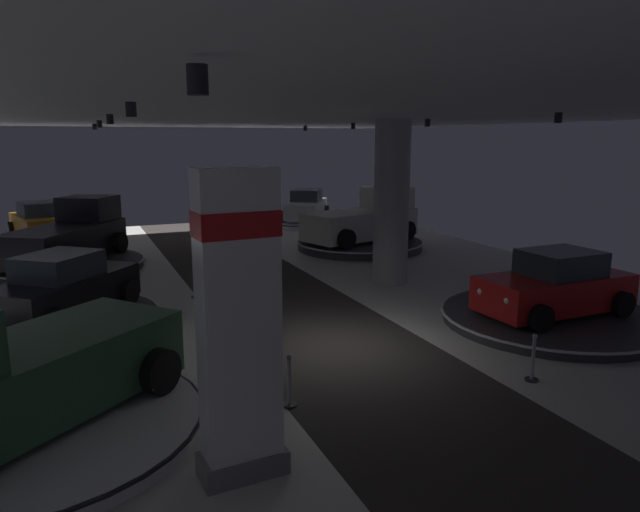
# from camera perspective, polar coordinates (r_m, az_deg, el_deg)

# --- Properties ---
(ground) EXTENTS (24.00, 44.00, 0.06)m
(ground) POSITION_cam_1_polar(r_m,az_deg,el_deg) (14.02, 1.67, -9.01)
(ground) COLOR silver
(ceiling_with_spotlights) EXTENTS (24.00, 44.00, 0.39)m
(ceiling_with_spotlights) POSITION_cam_1_polar(r_m,az_deg,el_deg) (13.14, 1.81, 14.39)
(ceiling_with_spotlights) COLOR silver
(column_right) EXTENTS (1.20, 1.20, 5.50)m
(column_right) POSITION_cam_1_polar(r_m,az_deg,el_deg) (19.74, 7.05, 5.23)
(column_right) COLOR #ADADB2
(column_right) RESTS_ON ground
(brand_sign_pylon) EXTENTS (1.30, 0.73, 4.51)m
(brand_sign_pylon) POSITION_cam_1_polar(r_m,az_deg,el_deg) (8.27, -8.01, -6.69)
(brand_sign_pylon) COLOR slate
(brand_sign_pylon) RESTS_ON ground
(display_platform_deep_left) EXTENTS (5.33, 5.33, 0.25)m
(display_platform_deep_left) POSITION_cam_1_polar(r_m,az_deg,el_deg) (30.61, -25.82, 1.46)
(display_platform_deep_left) COLOR #B7B7BC
(display_platform_deep_left) RESTS_ON ground
(display_car_deep_left) EXTENTS (3.04, 4.52, 1.71)m
(display_car_deep_left) POSITION_cam_1_polar(r_m,az_deg,el_deg) (30.46, -25.95, 3.06)
(display_car_deep_left) COLOR #B77519
(display_car_deep_left) RESTS_ON display_platform_deep_left
(display_platform_mid_left) EXTENTS (4.80, 4.80, 0.22)m
(display_platform_mid_left) POSITION_cam_1_polar(r_m,az_deg,el_deg) (17.13, -23.65, -5.61)
(display_platform_mid_left) COLOR #333338
(display_platform_mid_left) RESTS_ON ground
(display_car_mid_left) EXTENTS (4.08, 4.37, 1.71)m
(display_car_mid_left) POSITION_cam_1_polar(r_m,az_deg,el_deg) (16.89, -23.95, -2.85)
(display_car_mid_left) COLOR black
(display_car_mid_left) RESTS_ON display_platform_mid_left
(display_platform_near_left) EXTENTS (5.68, 5.68, 0.28)m
(display_platform_near_left) POSITION_cam_1_polar(r_m,az_deg,el_deg) (11.14, -26.60, -14.95)
(display_platform_near_left) COLOR silver
(display_platform_near_left) RESTS_ON ground
(pickup_truck_near_left) EXTENTS (5.42, 5.01, 2.30)m
(pickup_truck_near_left) POSITION_cam_1_polar(r_m,az_deg,el_deg) (10.57, -28.54, -10.34)
(pickup_truck_near_left) COLOR #2D5638
(pickup_truck_near_left) RESTS_ON display_platform_near_left
(display_platform_far_left) EXTENTS (5.68, 5.68, 0.31)m
(display_platform_far_left) POSITION_cam_1_polar(r_m,az_deg,el_deg) (23.98, -23.65, -0.79)
(display_platform_far_left) COLOR #333338
(display_platform_far_left) RESTS_ON ground
(pickup_truck_far_left) EXTENTS (4.71, 5.58, 2.30)m
(pickup_truck_far_left) POSITION_cam_1_polar(r_m,az_deg,el_deg) (24.06, -23.43, 1.86)
(pickup_truck_far_left) COLOR black
(pickup_truck_far_left) RESTS_ON display_platform_far_left
(display_platform_deep_right) EXTENTS (5.10, 5.10, 0.30)m
(display_platform_deep_right) POSITION_cam_1_polar(r_m,az_deg,el_deg) (33.36, -1.36, 3.41)
(display_platform_deep_right) COLOR silver
(display_platform_deep_right) RESTS_ON ground
(display_car_deep_right) EXTENTS (3.75, 4.52, 1.71)m
(display_car_deep_right) POSITION_cam_1_polar(r_m,az_deg,el_deg) (33.27, -1.36, 4.94)
(display_car_deep_right) COLOR silver
(display_car_deep_right) RESTS_ON display_platform_deep_right
(display_platform_near_right) EXTENTS (5.90, 5.90, 0.27)m
(display_platform_near_right) POSITION_cam_1_polar(r_m,az_deg,el_deg) (16.87, 21.88, -5.64)
(display_platform_near_right) COLOR #333338
(display_platform_near_right) RESTS_ON ground
(display_car_near_right) EXTENTS (4.28, 2.31, 1.71)m
(display_car_near_right) POSITION_cam_1_polar(r_m,az_deg,el_deg) (16.66, 22.18, -2.72)
(display_car_near_right) COLOR red
(display_car_near_right) RESTS_ON display_platform_near_right
(display_platform_far_right) EXTENTS (5.68, 5.68, 0.38)m
(display_platform_far_right) POSITION_cam_1_polar(r_m,az_deg,el_deg) (26.07, 3.93, 1.17)
(display_platform_far_right) COLOR #333338
(display_platform_far_right) RESTS_ON ground
(pickup_truck_far_right) EXTENTS (5.68, 3.81, 2.30)m
(pickup_truck_far_right) POSITION_cam_1_polar(r_m,az_deg,el_deg) (26.11, 4.47, 3.63)
(pickup_truck_far_right) COLOR silver
(pickup_truck_far_right) RESTS_ON display_platform_far_right
(visitor_walking_near) EXTENTS (0.32, 0.32, 1.59)m
(visitor_walking_near) POSITION_cam_1_polar(r_m,az_deg,el_deg) (23.17, -10.35, 1.45)
(visitor_walking_near) COLOR black
(visitor_walking_near) RESTS_ON ground
(stanchion_a) EXTENTS (0.28, 0.28, 1.01)m
(stanchion_a) POSITION_cam_1_polar(r_m,az_deg,el_deg) (12.79, 20.23, -9.92)
(stanchion_a) COLOR #333338
(stanchion_a) RESTS_ON ground
(stanchion_b) EXTENTS (0.28, 0.28, 1.01)m
(stanchion_b) POSITION_cam_1_polar(r_m,az_deg,el_deg) (10.99, -3.04, -12.79)
(stanchion_b) COLOR #333338
(stanchion_b) RESTS_ON ground
(stanchion_c) EXTENTS (0.28, 0.28, 1.01)m
(stanchion_c) POSITION_cam_1_polar(r_m,az_deg,el_deg) (18.45, -12.20, -2.91)
(stanchion_c) COLOR #333338
(stanchion_c) RESTS_ON ground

